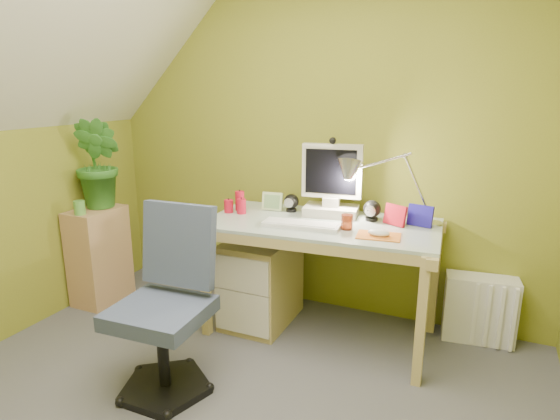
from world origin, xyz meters
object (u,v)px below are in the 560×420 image
at_px(desk, 321,279).
at_px(monitor, 332,179).
at_px(task_chair, 160,311).
at_px(desk_lamp, 405,172).
at_px(potted_plant, 99,164).
at_px(side_ledge, 99,255).
at_px(radiator, 480,309).

bearing_deg(desk, monitor, 86.24).
bearing_deg(task_chair, desk, 56.01).
xyz_separation_m(desk_lamp, potted_plant, (-2.06, -0.33, -0.04)).
relative_size(side_ledge, radiator, 1.67).
bearing_deg(potted_plant, monitor, 11.51).
bearing_deg(potted_plant, desk, 5.26).
bearing_deg(desk, desk_lamp, 18.04).
height_order(monitor, radiator, monitor).
height_order(desk_lamp, task_chair, desk_lamp).
xyz_separation_m(task_chair, radiator, (1.49, 1.23, -0.25)).
xyz_separation_m(potted_plant, task_chair, (1.07, -0.76, -0.57)).
relative_size(desk_lamp, potted_plant, 0.97).
xyz_separation_m(desk, task_chair, (-0.54, -0.91, 0.09)).
distance_m(desk, monitor, 0.64).
height_order(side_ledge, potted_plant, potted_plant).
bearing_deg(radiator, desk, -168.26).
bearing_deg(potted_plant, desk_lamp, 9.05).
xyz_separation_m(desk, desk_lamp, (0.45, 0.18, 0.69)).
height_order(desk, desk_lamp, desk_lamp).
relative_size(desk_lamp, task_chair, 0.68).
relative_size(desk_lamp, radiator, 1.49).
height_order(side_ledge, task_chair, task_chair).
distance_m(monitor, desk_lamp, 0.46).
distance_m(desk, task_chair, 1.06).
xyz_separation_m(desk_lamp, side_ledge, (-2.10, -0.38, -0.71)).
distance_m(task_chair, radiator, 1.94).
distance_m(desk_lamp, potted_plant, 2.09).
bearing_deg(desk, radiator, 14.98).
bearing_deg(radiator, desk_lamp, -171.15).
xyz_separation_m(potted_plant, radiator, (2.56, 0.47, -0.82)).
distance_m(desk, radiator, 1.01).
relative_size(side_ledge, potted_plant, 1.08).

